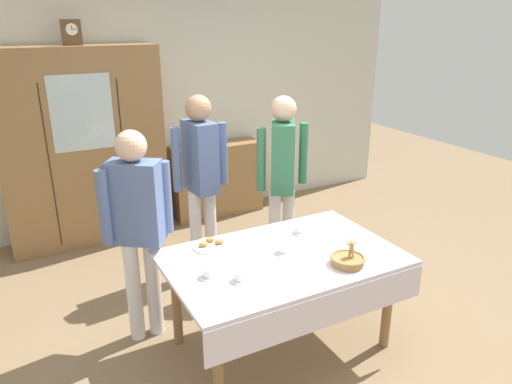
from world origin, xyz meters
The scene contains 19 objects.
ground_plane centered at (0.00, 0.00, 0.00)m, with size 12.00×12.00×0.00m, color #846B4C.
back_wall centered at (0.00, 2.65, 1.35)m, with size 6.40×0.10×2.70m, color silver.
dining_table centered at (0.00, -0.24, 0.65)m, with size 1.63×1.05×0.74m.
wall_cabinet centered at (-0.90, 2.35, 1.04)m, with size 1.64×0.46×2.07m.
mantel_clock centered at (-0.87, 2.35, 2.19)m, with size 0.18×0.11×0.24m.
bookshelf_low centered at (0.62, 2.41, 0.44)m, with size 1.11×0.35×0.89m.
book_stack centered at (0.62, 2.41, 0.92)m, with size 0.17×0.22×0.07m.
tea_cup_far_left centered at (0.03, -0.16, 0.77)m, with size 0.13×0.13×0.06m.
tea_cup_near_left centered at (-0.41, -0.36, 0.77)m, with size 0.13×0.13×0.06m.
tea_cup_mid_right centered at (-0.57, -0.23, 0.77)m, with size 0.13×0.13×0.06m.
tea_cup_back_edge centered at (0.59, -0.27, 0.77)m, with size 0.13×0.13×0.06m.
tea_cup_mid_left centered at (0.32, 0.07, 0.77)m, with size 0.13×0.13×0.06m.
bread_basket centered at (0.32, -0.52, 0.78)m, with size 0.24×0.24×0.16m.
pastry_plate centered at (-0.38, 0.17, 0.76)m, with size 0.28×0.28×0.05m.
spoon_mid_left centered at (0.68, -0.05, 0.75)m, with size 0.12×0.02×0.01m.
spoon_near_left centered at (0.13, 0.04, 0.75)m, with size 0.12×0.02×0.01m.
person_by_cabinet centered at (-0.86, 0.39, 0.98)m, with size 0.52×0.37×1.62m.
person_beside_shelf centered at (0.57, 0.77, 1.04)m, with size 0.52×0.41×1.69m.
person_behind_table_left centered at (-0.10, 1.07, 1.05)m, with size 0.52×0.37×1.71m.
Camera 1 is at (-1.58, -2.78, 2.33)m, focal length 33.66 mm.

